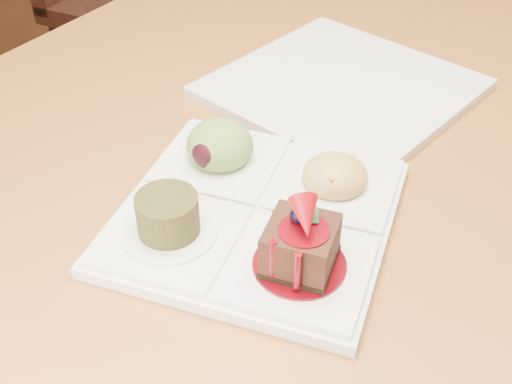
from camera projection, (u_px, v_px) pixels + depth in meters
The scene contains 4 objects.
ground at pixel (403, 337), 1.43m from camera, with size 6.00×6.00×0.00m, color brown.
dining_table at pixel (467, 60), 1.00m from camera, with size 1.00×1.80×0.75m.
sampler_plate at pixel (256, 202), 0.60m from camera, with size 0.30×0.30×0.10m.
second_plate at pixel (342, 88), 0.79m from camera, with size 0.27×0.27×0.01m, color white.
Camera 1 is at (0.22, -0.93, 1.15)m, focal length 45.00 mm.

